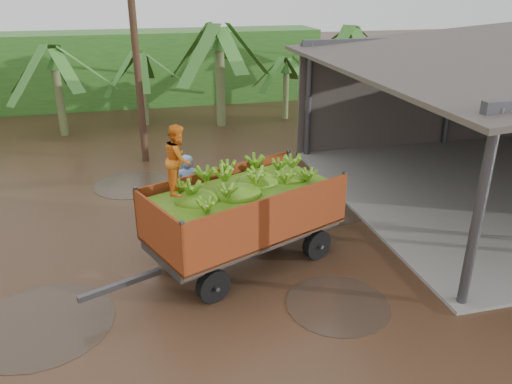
# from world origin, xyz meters

# --- Properties ---
(ground) EXTENTS (100.00, 100.00, 0.00)m
(ground) POSITION_xyz_m (0.00, 0.00, 0.00)
(ground) COLOR black
(ground) RESTS_ON ground
(hedge_north) EXTENTS (22.00, 3.00, 3.60)m
(hedge_north) POSITION_xyz_m (-2.00, 16.00, 1.80)
(hedge_north) COLOR #2D661E
(hedge_north) RESTS_ON ground
(banana_trailer) EXTENTS (5.87, 3.55, 3.39)m
(banana_trailer) POSITION_xyz_m (1.45, -1.02, 1.29)
(banana_trailer) COLOR #B8431A
(banana_trailer) RESTS_ON ground
(man_blue) EXTENTS (0.77, 0.59, 1.90)m
(man_blue) POSITION_xyz_m (0.46, 1.28, 0.95)
(man_blue) COLOR #7EA7E6
(man_blue) RESTS_ON ground
(utility_pole) EXTENTS (1.20, 0.24, 8.08)m
(utility_pole) POSITION_xyz_m (-0.46, 6.57, 4.09)
(utility_pole) COLOR #47301E
(utility_pole) RESTS_ON ground
(banana_plants) EXTENTS (25.27, 21.30, 4.41)m
(banana_plants) POSITION_xyz_m (-3.84, 6.81, 1.85)
(banana_plants) COLOR #2D661E
(banana_plants) RESTS_ON ground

